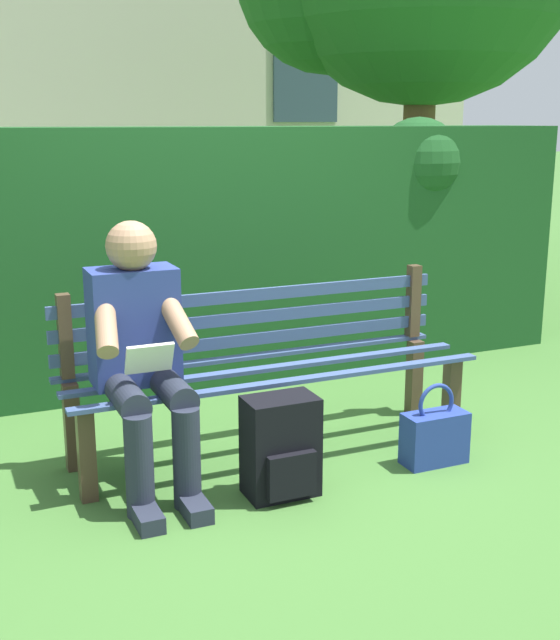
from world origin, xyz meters
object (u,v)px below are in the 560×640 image
Objects in this scene: person_seated at (141,350)px; park_bench at (265,361)px; handbag at (435,436)px; backpack at (281,447)px.

park_bench is at bearing -164.27° from person_seated.
handbag is (-0.65, 0.52, -0.30)m from park_bench.
backpack is at bearing 145.37° from person_seated.
backpack is at bearing 0.74° from handbag.
backpack reaches higher than handbag.
handbag is at bearing 165.40° from person_seated.
park_bench is 0.60m from backpack.
backpack is (0.15, 0.53, -0.22)m from park_bench.
park_bench is 0.70m from person_seated.
park_bench reaches higher than backpack.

